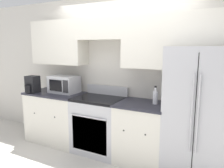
% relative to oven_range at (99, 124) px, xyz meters
% --- Properties ---
extents(ground_plane, '(12.00, 12.00, 0.00)m').
position_rel_oven_range_xyz_m(ground_plane, '(0.25, -0.31, -0.47)').
color(ground_plane, beige).
extents(wall_back, '(8.00, 0.39, 2.60)m').
position_rel_oven_range_xyz_m(wall_back, '(0.26, 0.28, 1.04)').
color(wall_back, beige).
rests_on(wall_back, ground_plane).
extents(lower_cabinets_left, '(1.08, 0.64, 0.93)m').
position_rel_oven_range_xyz_m(lower_cabinets_left, '(-0.92, 0.00, -0.00)').
color(lower_cabinets_left, silver).
rests_on(lower_cabinets_left, ground_plane).
extents(lower_cabinets_right, '(0.74, 0.64, 0.93)m').
position_rel_oven_range_xyz_m(lower_cabinets_right, '(0.76, 0.00, -0.00)').
color(lower_cabinets_right, silver).
rests_on(lower_cabinets_right, ground_plane).
extents(oven_range, '(0.79, 0.65, 1.09)m').
position_rel_oven_range_xyz_m(oven_range, '(0.00, 0.00, 0.00)').
color(oven_range, '#B7B7BC').
rests_on(oven_range, ground_plane).
extents(refrigerator, '(0.83, 0.75, 1.76)m').
position_rel_oven_range_xyz_m(refrigerator, '(1.53, 0.05, 0.41)').
color(refrigerator, '#B7B7BC').
rests_on(refrigerator, ground_plane).
extents(microwave, '(0.51, 0.37, 0.31)m').
position_rel_oven_range_xyz_m(microwave, '(-0.78, 0.07, 0.61)').
color(microwave, '#B7B7BC').
rests_on(microwave, lower_cabinets_left).
extents(bottle, '(0.07, 0.07, 0.27)m').
position_rel_oven_range_xyz_m(bottle, '(0.93, 0.05, 0.56)').
color(bottle, silver).
rests_on(bottle, lower_cabinets_right).
extents(coffee_maker, '(0.21, 0.26, 0.30)m').
position_rel_oven_range_xyz_m(coffee_maker, '(-1.30, -0.20, 0.60)').
color(coffee_maker, black).
rests_on(coffee_maker, lower_cabinets_left).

